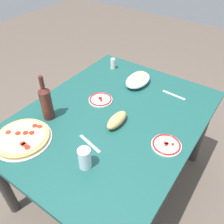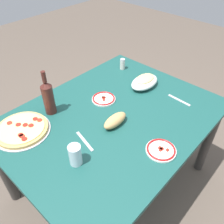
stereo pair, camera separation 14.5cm
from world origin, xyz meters
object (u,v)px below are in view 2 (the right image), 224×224
(pepperoni_pizza, at_px, (22,129))
(baked_pasta_dish, at_px, (144,81))
(dining_table, at_px, (112,127))
(water_glass, at_px, (75,155))
(side_plate_near, at_px, (161,150))
(bread_loaf, at_px, (115,120))
(spice_shaker, at_px, (122,64))
(side_plate_far, at_px, (104,99))
(wine_bottle, at_px, (48,97))

(pepperoni_pizza, distance_m, baked_pasta_dish, 0.89)
(dining_table, distance_m, water_glass, 0.44)
(baked_pasta_dish, height_order, side_plate_near, baked_pasta_dish)
(dining_table, height_order, baked_pasta_dish, baked_pasta_dish)
(pepperoni_pizza, distance_m, bread_loaf, 0.54)
(pepperoni_pizza, relative_size, bread_loaf, 1.85)
(baked_pasta_dish, distance_m, spice_shaker, 0.30)
(water_glass, bearing_deg, bread_loaf, 7.14)
(side_plate_far, xyz_separation_m, bread_loaf, (-0.13, -0.22, 0.02))
(dining_table, bearing_deg, pepperoni_pizza, 147.34)
(baked_pasta_dish, relative_size, water_glass, 2.06)
(side_plate_near, distance_m, side_plate_far, 0.55)
(bread_loaf, bearing_deg, spice_shaker, 36.90)
(pepperoni_pizza, bearing_deg, side_plate_far, -14.39)
(dining_table, distance_m, baked_pasta_dish, 0.43)
(pepperoni_pizza, xyz_separation_m, spice_shaker, (0.94, 0.04, 0.03))
(pepperoni_pizza, bearing_deg, bread_loaf, -41.51)
(wine_bottle, bearing_deg, baked_pasta_dish, -22.22)
(dining_table, height_order, pepperoni_pizza, pepperoni_pizza)
(side_plate_far, relative_size, spice_shaker, 1.85)
(dining_table, relative_size, side_plate_near, 8.17)
(dining_table, height_order, spice_shaker, spice_shaker)
(pepperoni_pizza, distance_m, wine_bottle, 0.24)
(baked_pasta_dish, relative_size, wine_bottle, 0.82)
(wine_bottle, distance_m, side_plate_near, 0.73)
(spice_shaker, bearing_deg, dining_table, -145.65)
(side_plate_near, xyz_separation_m, bread_loaf, (-0.01, 0.32, 0.02))
(wine_bottle, distance_m, bread_loaf, 0.43)
(spice_shaker, bearing_deg, side_plate_near, -126.02)
(pepperoni_pizza, xyz_separation_m, wine_bottle, (0.22, 0.02, 0.10))
(spice_shaker, bearing_deg, side_plate_far, -155.99)
(wine_bottle, bearing_deg, water_glass, -110.16)
(wine_bottle, relative_size, side_plate_near, 1.81)
(spice_shaker, bearing_deg, baked_pasta_dish, -106.76)
(side_plate_far, height_order, spice_shaker, spice_shaker)
(baked_pasta_dish, height_order, side_plate_far, baked_pasta_dish)
(side_plate_near, bearing_deg, baked_pasta_dish, 44.92)
(pepperoni_pizza, height_order, baked_pasta_dish, baked_pasta_dish)
(water_glass, distance_m, side_plate_far, 0.54)
(water_glass, bearing_deg, pepperoni_pizza, 99.09)
(bread_loaf, bearing_deg, baked_pasta_dish, 14.81)
(dining_table, bearing_deg, baked_pasta_dish, 7.15)
(spice_shaker, bearing_deg, wine_bottle, -178.21)
(pepperoni_pizza, bearing_deg, dining_table, -32.66)
(side_plate_far, bearing_deg, spice_shaker, 24.01)
(bread_loaf, bearing_deg, wine_bottle, 116.25)
(side_plate_far, bearing_deg, wine_bottle, 153.65)
(baked_pasta_dish, relative_size, bread_loaf, 1.37)
(pepperoni_pizza, height_order, side_plate_far, pepperoni_pizza)
(side_plate_far, bearing_deg, pepperoni_pizza, 165.61)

